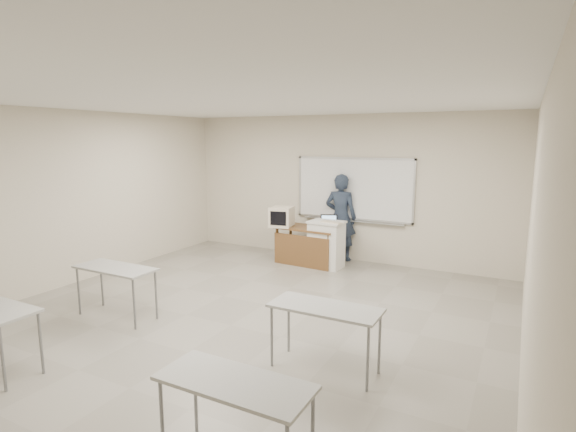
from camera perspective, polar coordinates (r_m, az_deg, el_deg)
The scene contains 10 objects.
floor at distance 6.34m, azimuth -7.27°, elevation -13.64°, with size 7.00×8.00×0.01m, color gray.
whiteboard at distance 9.29m, azimuth 8.34°, elevation 3.31°, with size 2.48×0.10×1.31m.
student_desks at distance 5.13m, azimuth -16.33°, elevation -11.59°, with size 4.40×2.20×0.73m.
instructor_desk at distance 9.00m, azimuth 2.31°, elevation -2.98°, with size 1.29×0.65×0.75m.
podium at distance 8.85m, azimuth 4.89°, elevation -3.60°, with size 0.66×0.49×0.93m.
crt_monitor at distance 9.15m, azimuth -0.81°, elevation -0.06°, with size 0.43×0.48×0.41m.
laptop at distance 9.02m, azimuth 5.35°, elevation -1.13°, with size 0.34×0.32×0.25m.
mouse at distance 8.65m, azimuth 5.35°, elevation -1.87°, with size 0.10×0.06×0.04m, color #9FA0A7.
keyboard at distance 8.59m, azimuth 5.54°, elevation -0.80°, with size 0.42×0.14×0.02m, color beige.
presenter at distance 9.37m, azimuth 6.71°, elevation -0.16°, with size 0.66×0.43×1.81m, color black.
Camera 1 is at (3.39, -4.73, 2.50)m, focal length 28.00 mm.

